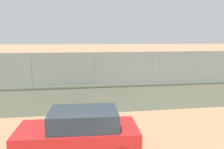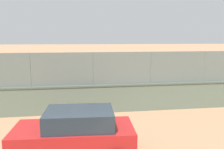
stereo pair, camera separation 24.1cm
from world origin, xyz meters
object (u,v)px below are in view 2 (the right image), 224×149
at_px(sports_ball, 150,71).
at_px(spare_ball_by_wall, 69,108).
at_px(parked_car_red, 75,133).
at_px(player_foreground_swinging, 112,70).
at_px(player_near_wall_returning, 149,75).

bearing_deg(sports_ball, spare_ball_by_wall, 39.04).
bearing_deg(parked_car_red, player_foreground_swinging, -101.98).
distance_m(player_near_wall_returning, parked_car_red, 12.96).
bearing_deg(player_near_wall_returning, spare_ball_by_wall, 44.45).
distance_m(player_near_wall_returning, spare_ball_by_wall, 9.03).
distance_m(player_foreground_swinging, sports_ball, 5.29).
relative_size(player_near_wall_returning, sports_ball, 14.13).
bearing_deg(player_near_wall_returning, parked_car_red, 62.82).
bearing_deg(player_foreground_swinging, parked_car_red, 78.02).
relative_size(player_foreground_swinging, sports_ball, 14.45).
bearing_deg(parked_car_red, player_near_wall_returning, -117.18).
bearing_deg(player_foreground_swinging, player_near_wall_returning, 129.95).
height_order(spare_ball_by_wall, parked_car_red, parked_car_red).
xyz_separation_m(player_foreground_swinging, spare_ball_by_wall, (3.65, 9.61, -0.80)).
bearing_deg(parked_car_red, spare_ball_by_wall, -84.52).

